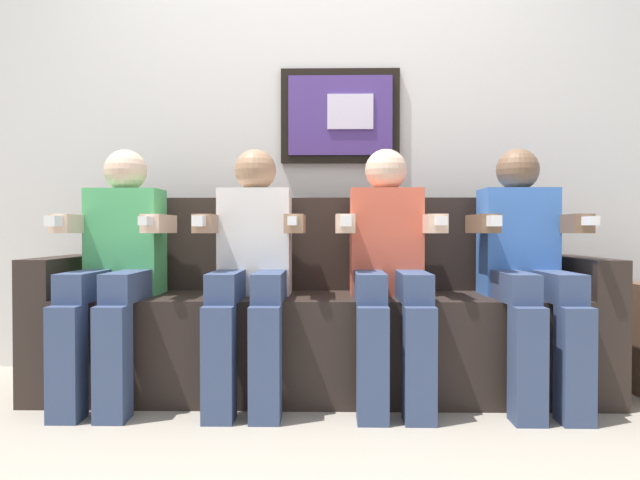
{
  "coord_description": "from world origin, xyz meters",
  "views": [
    {
      "loc": [
        0.04,
        -2.29,
        0.74
      ],
      "look_at": [
        0.0,
        0.15,
        0.7
      ],
      "focal_mm": 31.69,
      "sensor_mm": 36.0,
      "label": 1
    }
  ],
  "objects_px": {
    "person_leftmost": "(116,261)",
    "person_left_center": "(252,262)",
    "couch": "(321,323)",
    "person_rightmost": "(526,262)",
    "person_right_center": "(389,262)"
  },
  "relations": [
    {
      "from": "person_right_center",
      "to": "person_rightmost",
      "type": "xyz_separation_m",
      "value": [
        0.59,
        0.0,
        0.0
      ]
    },
    {
      "from": "person_leftmost",
      "to": "person_rightmost",
      "type": "height_order",
      "value": "same"
    },
    {
      "from": "couch",
      "to": "person_rightmost",
      "type": "height_order",
      "value": "person_rightmost"
    },
    {
      "from": "couch",
      "to": "person_rightmost",
      "type": "bearing_deg",
      "value": -10.73
    },
    {
      "from": "person_leftmost",
      "to": "person_right_center",
      "type": "xyz_separation_m",
      "value": [
        1.19,
        0.0,
        0.0
      ]
    },
    {
      "from": "couch",
      "to": "person_right_center",
      "type": "relative_size",
      "value": 2.27
    },
    {
      "from": "person_leftmost",
      "to": "person_left_center",
      "type": "relative_size",
      "value": 1.0
    },
    {
      "from": "person_leftmost",
      "to": "person_left_center",
      "type": "height_order",
      "value": "same"
    },
    {
      "from": "person_left_center",
      "to": "person_rightmost",
      "type": "height_order",
      "value": "same"
    },
    {
      "from": "couch",
      "to": "person_rightmost",
      "type": "distance_m",
      "value": 0.95
    },
    {
      "from": "person_right_center",
      "to": "couch",
      "type": "bearing_deg",
      "value": 150.37
    },
    {
      "from": "person_rightmost",
      "to": "person_left_center",
      "type": "bearing_deg",
      "value": 180.0
    },
    {
      "from": "couch",
      "to": "person_leftmost",
      "type": "distance_m",
      "value": 0.95
    },
    {
      "from": "couch",
      "to": "person_left_center",
      "type": "relative_size",
      "value": 2.27
    },
    {
      "from": "person_leftmost",
      "to": "couch",
      "type": "bearing_deg",
      "value": 10.73
    }
  ]
}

